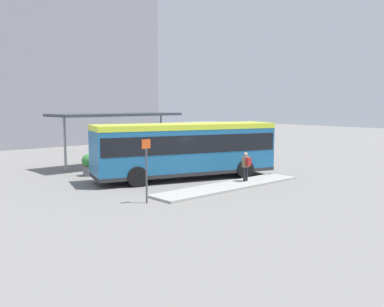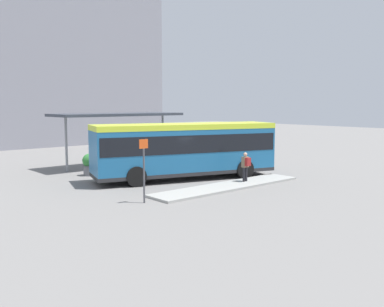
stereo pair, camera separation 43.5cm
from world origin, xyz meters
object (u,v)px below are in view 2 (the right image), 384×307
object	(u,v)px
city_bus	(185,147)
pedestrian_waiting	(246,165)
potted_planter_near_shelter	(89,164)
bicycle_orange	(225,155)
platform_sign	(144,168)
bicycle_green	(218,153)

from	to	relation	value
city_bus	pedestrian_waiting	world-z (taller)	city_bus
potted_planter_near_shelter	bicycle_orange	bearing A→B (deg)	0.52
pedestrian_waiting	platform_sign	size ratio (longest dim) A/B	0.57
bicycle_orange	potted_planter_near_shelter	size ratio (longest dim) A/B	1.19
bicycle_green	pedestrian_waiting	bearing A→B (deg)	136.05
pedestrian_waiting	bicycle_green	distance (m)	11.20
city_bus	bicycle_green	bearing A→B (deg)	52.29
city_bus	potted_planter_near_shelter	world-z (taller)	city_bus
pedestrian_waiting	city_bus	bearing A→B (deg)	25.19
city_bus	potted_planter_near_shelter	distance (m)	6.05
bicycle_orange	platform_sign	size ratio (longest dim) A/B	0.57
bicycle_green	potted_planter_near_shelter	size ratio (longest dim) A/B	1.27
potted_planter_near_shelter	city_bus	bearing A→B (deg)	-52.10
city_bus	potted_planter_near_shelter	xyz separation A→B (m)	(-3.64, 4.68, -1.16)
bicycle_green	platform_sign	world-z (taller)	platform_sign
platform_sign	bicycle_orange	bearing A→B (deg)	31.76
bicycle_orange	potted_planter_near_shelter	bearing A→B (deg)	-91.35
bicycle_green	potted_planter_near_shelter	world-z (taller)	potted_planter_near_shelter
pedestrian_waiting	potted_planter_near_shelter	bearing A→B (deg)	33.45
bicycle_green	city_bus	bearing A→B (deg)	117.41
city_bus	pedestrian_waiting	bearing A→B (deg)	-47.74
bicycle_green	potted_planter_near_shelter	bearing A→B (deg)	87.50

